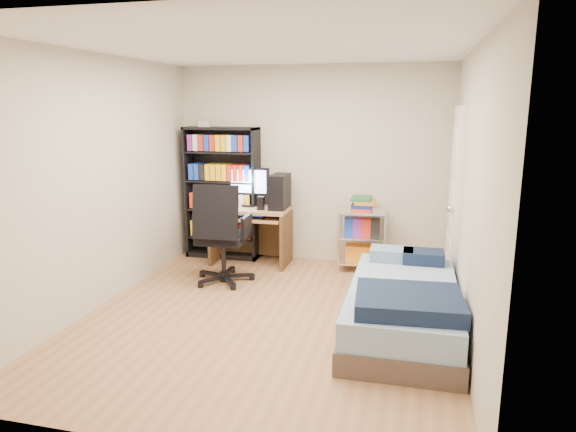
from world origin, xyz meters
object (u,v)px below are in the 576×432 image
(computer_desk, at_px, (259,213))
(bed, at_px, (403,306))
(media_shelf, at_px, (222,191))
(office_chair, at_px, (222,251))

(computer_desk, xyz_separation_m, bed, (1.86, -1.69, -0.42))
(bed, bearing_deg, media_shelf, 142.47)
(office_chair, distance_m, bed, 2.22)
(computer_desk, height_order, office_chair, computer_desk)
(office_chair, height_order, bed, office_chair)
(computer_desk, distance_m, bed, 2.55)
(computer_desk, distance_m, office_chair, 0.91)
(media_shelf, bearing_deg, bed, -37.53)
(media_shelf, height_order, bed, media_shelf)
(office_chair, bearing_deg, media_shelf, 107.38)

